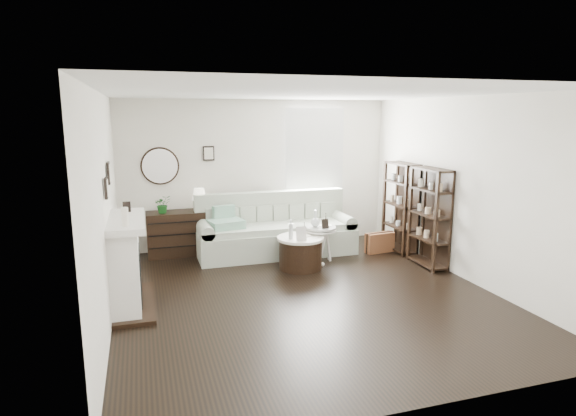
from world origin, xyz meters
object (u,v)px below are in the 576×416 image
object	(u,v)px
pedestal_table	(321,230)
dresser	(181,233)
sofa	(275,233)
drum_table	(300,252)

from	to	relation	value
pedestal_table	dresser	bearing A→B (deg)	151.69
sofa	dresser	world-z (taller)	sofa
drum_table	pedestal_table	size ratio (longest dim) A/B	1.21
sofa	dresser	bearing A→B (deg)	166.49
dresser	drum_table	distance (m)	2.22
dresser	pedestal_table	bearing A→B (deg)	-28.31
sofa	pedestal_table	bearing A→B (deg)	-54.07
dresser	drum_table	world-z (taller)	dresser
sofa	pedestal_table	distance (m)	0.99
sofa	dresser	xyz separation A→B (m)	(-1.60, 0.39, 0.03)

